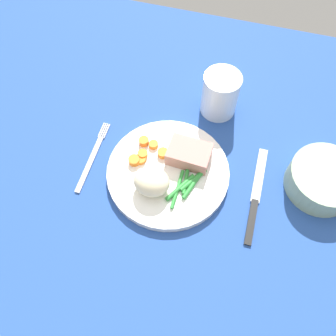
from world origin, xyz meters
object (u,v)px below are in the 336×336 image
at_px(meat_portion, 189,154).
at_px(knife, 256,197).
at_px(salad_bowl, 324,179).
at_px(fork, 93,157).
at_px(water_glass, 220,96).
at_px(dinner_plate, 168,172).

distance_m(meat_portion, knife, 0.15).
distance_m(knife, salad_bowl, 0.13).
bearing_deg(fork, knife, 4.34).
relative_size(knife, water_glass, 2.12).
distance_m(water_glass, salad_bowl, 0.26).
bearing_deg(meat_portion, fork, -168.06).
distance_m(meat_portion, salad_bowl, 0.25).
xyz_separation_m(fork, knife, (0.33, -0.00, -0.00)).
distance_m(meat_portion, fork, 0.20).
bearing_deg(fork, water_glass, 45.07).
xyz_separation_m(meat_portion, water_glass, (0.03, 0.15, 0.01)).
relative_size(knife, salad_bowl, 1.54).
distance_m(dinner_plate, meat_portion, 0.05).
xyz_separation_m(dinner_plate, fork, (-0.16, -0.00, -0.01)).
distance_m(dinner_plate, water_glass, 0.20).
distance_m(dinner_plate, salad_bowl, 0.29).
xyz_separation_m(meat_portion, salad_bowl, (0.25, 0.02, -0.00)).
bearing_deg(knife, salad_bowl, 25.62).
bearing_deg(dinner_plate, knife, -0.94).
bearing_deg(water_glass, knife, -59.13).
distance_m(fork, water_glass, 0.29).
height_order(water_glass, salad_bowl, water_glass).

